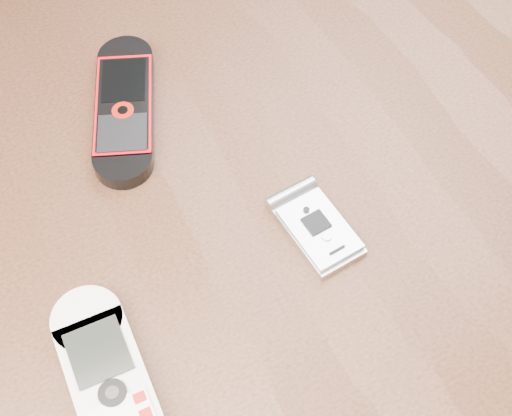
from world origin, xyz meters
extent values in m
cube|color=black|center=(0.00, 0.00, 0.73)|extent=(1.20, 0.80, 0.03)
cube|color=black|center=(0.54, 0.34, 0.36)|extent=(0.06, 0.06, 0.71)
cube|color=silver|center=(-0.16, -0.09, 0.76)|extent=(0.06, 0.17, 0.02)
cube|color=black|center=(-0.05, 0.15, 0.76)|extent=(0.12, 0.18, 0.02)
cube|color=#B3B3B7|center=(0.04, -0.04, 0.76)|extent=(0.05, 0.09, 0.01)
camera|label=1|loc=(-0.14, -0.28, 1.26)|focal=50.00mm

